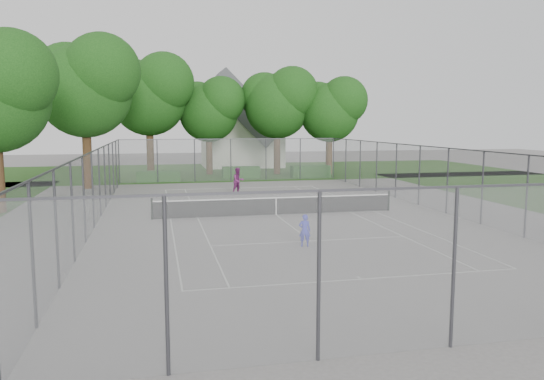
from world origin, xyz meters
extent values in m
plane|color=slate|center=(0.00, 0.00, 0.00)|extent=(120.00, 120.00, 0.00)
cube|color=#1F4513|center=(0.00, 26.00, 0.00)|extent=(60.00, 20.00, 0.00)
cube|color=beige|center=(0.00, -11.88, 0.01)|extent=(10.97, 0.06, 0.01)
cube|color=beige|center=(0.00, 11.88, 0.01)|extent=(10.97, 0.06, 0.01)
cube|color=beige|center=(-5.49, 0.00, 0.01)|extent=(0.06, 23.77, 0.01)
cube|color=beige|center=(5.49, 0.00, 0.01)|extent=(0.06, 23.77, 0.01)
cube|color=beige|center=(-4.12, 0.00, 0.01)|extent=(0.06, 23.77, 0.01)
cube|color=beige|center=(4.12, 0.00, 0.01)|extent=(0.06, 23.77, 0.01)
cube|color=beige|center=(0.00, -6.40, 0.01)|extent=(8.23, 0.06, 0.01)
cube|color=beige|center=(0.00, 6.40, 0.01)|extent=(8.23, 0.06, 0.01)
cube|color=beige|center=(0.00, 0.00, 0.01)|extent=(0.06, 12.80, 0.01)
cube|color=beige|center=(0.00, -11.73, 0.01)|extent=(0.06, 0.30, 0.01)
cube|color=beige|center=(0.00, 11.73, 0.01)|extent=(0.06, 0.30, 0.01)
cylinder|color=black|center=(-6.39, 0.00, 0.55)|extent=(0.10, 0.10, 1.10)
cylinder|color=black|center=(6.39, 0.00, 0.55)|extent=(0.10, 0.10, 1.10)
cube|color=black|center=(0.00, 0.00, 0.45)|extent=(12.67, 0.01, 0.86)
cube|color=white|center=(0.00, 0.00, 0.91)|extent=(12.77, 0.03, 0.06)
cube|color=white|center=(0.00, 0.00, 0.44)|extent=(0.05, 0.02, 0.88)
cylinder|color=#38383D|center=(-9.00, 17.00, 1.75)|extent=(0.08, 0.08, 3.50)
cylinder|color=#38383D|center=(9.00, 17.00, 1.75)|extent=(0.08, 0.08, 3.50)
cube|color=slate|center=(0.00, -17.00, 1.75)|extent=(18.00, 0.02, 3.50)
cube|color=slate|center=(0.00, 17.00, 1.75)|extent=(18.00, 0.02, 3.50)
cube|color=slate|center=(-9.00, 0.00, 1.75)|extent=(0.02, 34.00, 3.50)
cube|color=slate|center=(9.00, 0.00, 1.75)|extent=(0.02, 34.00, 3.50)
cube|color=#38383D|center=(0.00, -17.00, 3.50)|extent=(18.00, 0.05, 0.05)
cube|color=#38383D|center=(0.00, 17.00, 3.50)|extent=(18.00, 0.05, 0.05)
cube|color=#38383D|center=(-9.00, 0.00, 3.50)|extent=(0.05, 34.00, 0.05)
cube|color=#38383D|center=(9.00, 0.00, 3.50)|extent=(0.05, 34.00, 0.05)
cylinder|color=#3C2616|center=(-6.59, 22.00, 2.33)|extent=(0.65, 0.65, 4.66)
sphere|color=#133C10|center=(-6.59, 22.00, 6.99)|extent=(6.63, 6.63, 6.63)
sphere|color=#133C10|center=(-5.27, 21.00, 8.31)|extent=(5.31, 5.31, 5.31)
sphere|color=#133C10|center=(-7.75, 22.83, 7.98)|extent=(4.97, 4.97, 4.97)
cylinder|color=#3C2616|center=(-1.18, 23.13, 1.93)|extent=(0.61, 0.61, 3.87)
sphere|color=#133C10|center=(-1.18, 23.13, 5.79)|extent=(5.50, 5.50, 5.50)
sphere|color=#133C10|center=(-0.08, 22.31, 6.89)|extent=(4.40, 4.40, 4.40)
sphere|color=#133C10|center=(-2.15, 23.82, 6.62)|extent=(4.13, 4.13, 4.13)
cylinder|color=#3C2616|center=(5.07, 21.85, 2.12)|extent=(0.63, 0.63, 4.25)
sphere|color=#133C10|center=(5.07, 21.85, 6.36)|extent=(6.04, 6.04, 6.04)
sphere|color=#133C10|center=(6.28, 20.94, 7.57)|extent=(4.83, 4.83, 4.83)
sphere|color=#133C10|center=(4.02, 22.61, 7.27)|extent=(4.53, 4.53, 4.53)
cylinder|color=#3C2616|center=(9.83, 20.67, 1.93)|extent=(0.61, 0.61, 3.86)
sphere|color=#133C10|center=(9.83, 20.67, 5.78)|extent=(5.49, 5.49, 5.49)
sphere|color=#133C10|center=(10.92, 19.84, 6.88)|extent=(4.39, 4.39, 4.39)
sphere|color=#133C10|center=(8.86, 21.35, 6.60)|extent=(4.12, 4.12, 4.12)
cylinder|color=#3C2616|center=(-11.04, 14.12, 2.38)|extent=(0.65, 0.65, 4.75)
sphere|color=#133C10|center=(-11.04, 14.12, 7.12)|extent=(6.76, 6.76, 6.76)
sphere|color=#133C10|center=(-9.69, 13.11, 8.47)|extent=(5.41, 5.41, 5.41)
sphere|color=#133C10|center=(-12.22, 14.97, 8.14)|extent=(5.07, 5.07, 5.07)
sphere|color=#133C10|center=(-13.26, 3.07, 7.30)|extent=(4.66, 4.66, 4.66)
cube|color=#1F4F19|center=(-5.96, 17.72, 0.44)|extent=(3.53, 1.06, 0.88)
cube|color=#1F4F19|center=(1.16, 18.90, 0.51)|extent=(3.25, 0.93, 1.02)
cube|color=#1F4F19|center=(7.37, 18.51, 0.52)|extent=(3.45, 1.26, 1.03)
cube|color=beige|center=(3.23, 31.23, 3.16)|extent=(8.43, 6.32, 6.32)
cube|color=#4F4F55|center=(3.23, 31.23, 6.32)|extent=(8.34, 6.53, 8.34)
imported|color=#363ACC|center=(-0.50, -7.22, 0.64)|extent=(0.52, 0.39, 1.28)
imported|color=#6C245D|center=(-0.67, 8.67, 0.90)|extent=(1.08, 0.98, 1.80)
camera|label=1|loc=(-6.13, -26.87, 4.82)|focal=35.00mm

